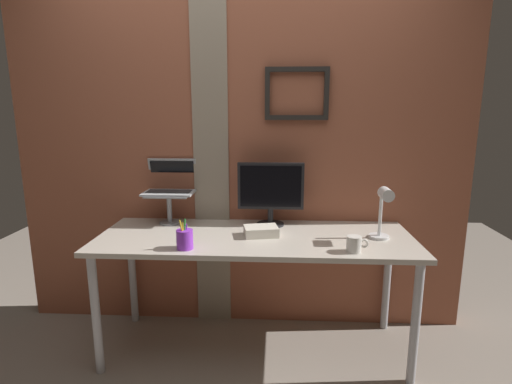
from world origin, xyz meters
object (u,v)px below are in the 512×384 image
laptop (171,183)px  coffee_mug (354,244)px  desk_lamp (383,208)px  pen_cup (185,239)px  monitor (271,189)px

laptop → coffee_mug: (1.14, -0.55, -0.22)m
laptop → desk_lamp: bearing=-14.8°
laptop → pen_cup: (0.21, -0.55, -0.21)m
monitor → coffee_mug: monitor is taller
pen_cup → coffee_mug: 0.92m
laptop → pen_cup: laptop is taller
desk_lamp → pen_cup: size_ratio=1.88×
laptop → desk_lamp: 1.38m
monitor → pen_cup: (-0.46, -0.48, -0.19)m
laptop → pen_cup: size_ratio=1.92×
coffee_mug → pen_cup: bearing=-180.0°
laptop → coffee_mug: bearing=-25.7°
pen_cup → coffee_mug: size_ratio=1.45×
monitor → laptop: bearing=174.3°
desk_lamp → coffee_mug: size_ratio=2.72×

